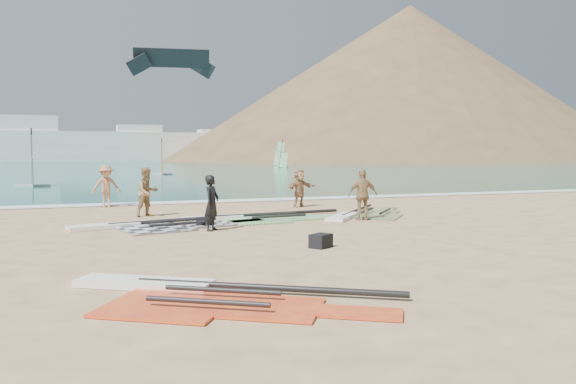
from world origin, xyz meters
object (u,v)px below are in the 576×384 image
object	(u,v)px
beachgoer_mid	(106,186)
beachgoer_right	(299,188)
rig_green	(257,218)
rig_orange	(363,215)
beachgoer_left	(147,192)
gear_bag_near	(321,241)
rig_grey	(157,225)
rig_red	(196,294)
gear_bag_far	(205,222)
person_wetsuit	(212,203)
beachgoer_back	(363,195)

from	to	relation	value
beachgoer_mid	beachgoer_right	world-z (taller)	beachgoer_mid
rig_green	rig_orange	world-z (taller)	rig_green
beachgoer_left	beachgoer_mid	bearing A→B (deg)	80.46
beachgoer_mid	gear_bag_near	bearing A→B (deg)	-70.32
rig_orange	beachgoer_mid	bearing A→B (deg)	93.38
beachgoer_right	rig_grey	bearing A→B (deg)	-168.65
gear_bag_near	beachgoer_mid	size ratio (longest dim) A/B	0.29
beachgoer_left	beachgoer_right	distance (m)	6.55
beachgoer_left	beachgoer_mid	xyz separation A→B (m)	(-1.23, 4.14, 0.01)
beachgoer_right	rig_orange	bearing A→B (deg)	-100.01
rig_green	rig_red	world-z (taller)	rig_green
rig_green	gear_bag_far	world-z (taller)	gear_bag_far
rig_orange	person_wetsuit	xyz separation A→B (m)	(-5.95, -1.90, 0.77)
beachgoer_mid	rig_red	bearing A→B (deg)	-87.40
gear_bag_near	beachgoer_left	xyz separation A→B (m)	(-3.15, 8.22, 0.71)
gear_bag_near	beachgoer_back	size ratio (longest dim) A/B	0.30
rig_green	beachgoer_back	distance (m)	3.70
rig_grey	beachgoer_back	world-z (taller)	beachgoer_back
rig_red	person_wetsuit	bearing A→B (deg)	107.77
gear_bag_near	gear_bag_far	world-z (taller)	gear_bag_near
rig_orange	beachgoer_mid	xyz separation A→B (m)	(-8.53, 6.65, 0.84)
rig_orange	person_wetsuit	size ratio (longest dim) A/B	2.79
beachgoer_back	rig_green	bearing A→B (deg)	-16.36
rig_grey	beachgoer_mid	xyz separation A→B (m)	(-1.18, 7.12, 0.84)
rig_orange	beachgoer_right	size ratio (longest dim) A/B	2.83
rig_red	beachgoer_left	bearing A→B (deg)	119.53
rig_orange	gear_bag_near	distance (m)	7.05
rig_green	rig_orange	bearing A→B (deg)	-11.94
rig_grey	beachgoer_right	bearing A→B (deg)	21.00
person_wetsuit	beachgoer_left	size ratio (longest dim) A/B	0.93
person_wetsuit	beachgoer_mid	bearing A→B (deg)	54.84
rig_grey	gear_bag_far	world-z (taller)	gear_bag_far
rig_orange	rig_red	size ratio (longest dim) A/B	0.93
rig_red	gear_bag_near	xyz separation A→B (m)	(3.70, 3.58, 0.12)
rig_grey	beachgoer_mid	world-z (taller)	beachgoer_mid
rig_red	beachgoer_mid	xyz separation A→B (m)	(-0.69, 15.94, 0.84)
gear_bag_far	beachgoer_left	distance (m)	3.71
beachgoer_left	beachgoer_back	xyz separation A→B (m)	(6.68, -3.67, -0.01)
rig_orange	gear_bag_near	world-z (taller)	gear_bag_near
gear_bag_far	rig_green	bearing A→B (deg)	30.97
rig_green	beachgoer_back	size ratio (longest dim) A/B	3.45
rig_grey	gear_bag_near	world-z (taller)	gear_bag_near
beachgoer_mid	rig_orange	bearing A→B (deg)	-37.81
beachgoer_right	gear_bag_near	bearing A→B (deg)	-131.54
gear_bag_far	beachgoer_right	size ratio (longest dim) A/B	0.29
gear_bag_near	rig_orange	bearing A→B (deg)	54.01
rig_red	gear_bag_near	distance (m)	5.15
rig_grey	beachgoer_mid	size ratio (longest dim) A/B	3.51
rig_grey	rig_orange	size ratio (longest dim) A/B	1.37
rig_green	rig_red	size ratio (longest dim) A/B	1.21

